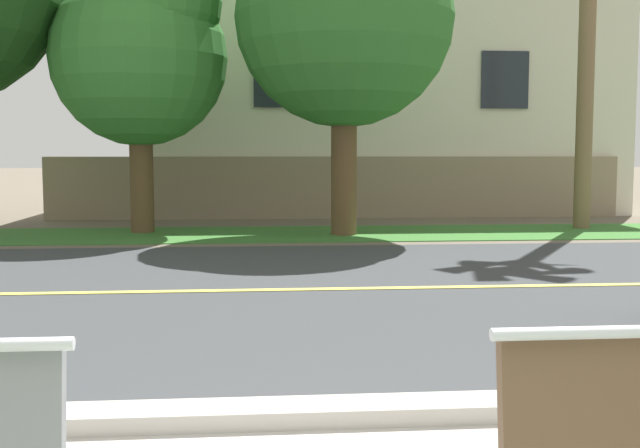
{
  "coord_description": "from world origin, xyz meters",
  "views": [
    {
      "loc": [
        -0.09,
        -1.79,
        1.48
      ],
      "look_at": [
        0.37,
        3.43,
        1.0
      ],
      "focal_mm": 43.64,
      "sensor_mm": 36.0,
      "label": 1
    }
  ],
  "objects": [
    {
      "name": "ground_plane",
      "position": [
        0.0,
        8.0,
        0.0
      ],
      "size": [
        140.0,
        140.0,
        0.0
      ],
      "primitive_type": "plane",
      "color": "#665B4C"
    },
    {
      "name": "curb_edge",
      "position": [
        0.0,
        2.35,
        0.06
      ],
      "size": [
        44.0,
        0.3,
        0.11
      ],
      "primitive_type": "cube",
      "color": "#ADA89E",
      "rests_on": "ground_plane"
    },
    {
      "name": "street_asphalt",
      "position": [
        0.0,
        6.5,
        0.0
      ],
      "size": [
        52.0,
        8.0,
        0.01
      ],
      "primitive_type": "cube",
      "color": "#383A3D",
      "rests_on": "ground_plane"
    },
    {
      "name": "road_centre_line",
      "position": [
        0.0,
        6.5,
        0.01
      ],
      "size": [
        48.0,
        0.14,
        0.01
      ],
      "primitive_type": "cube",
      "color": "#E0CC4C",
      "rests_on": "ground_plane"
    },
    {
      "name": "far_verge_grass",
      "position": [
        0.0,
        12.32,
        0.01
      ],
      "size": [
        48.0,
        2.8,
        0.02
      ],
      "primitive_type": "cube",
      "color": "#38702D",
      "rests_on": "ground_plane"
    },
    {
      "name": "shade_tree_left",
      "position": [
        -2.02,
        12.76,
        3.43
      ],
      "size": [
        3.21,
        3.21,
        5.29
      ],
      "color": "brown",
      "rests_on": "ground_plane"
    },
    {
      "name": "shade_tree_centre",
      "position": [
        1.68,
        12.0,
        4.14
      ],
      "size": [
        3.86,
        3.86,
        6.37
      ],
      "color": "brown",
      "rests_on": "ground_plane"
    },
    {
      "name": "garden_wall",
      "position": [
        1.87,
        15.78,
        0.7
      ],
      "size": [
        13.0,
        0.36,
        1.4
      ],
      "primitive_type": "cube",
      "color": "gray",
      "rests_on": "ground_plane"
    },
    {
      "name": "house_across_street",
      "position": [
        3.11,
        18.98,
        3.2
      ],
      "size": [
        12.44,
        6.91,
        6.32
      ],
      "color": "beige",
      "rests_on": "ground_plane"
    }
  ]
}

